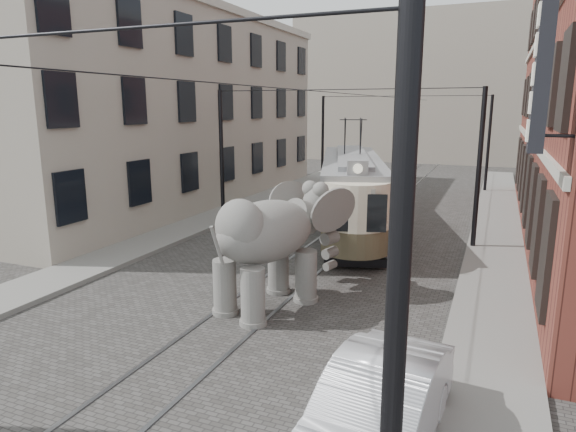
% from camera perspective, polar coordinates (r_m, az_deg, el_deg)
% --- Properties ---
extents(ground, '(120.00, 120.00, 0.00)m').
position_cam_1_polar(ground, '(15.76, -0.41, -7.35)').
color(ground, '#454240').
extents(tram_rails, '(1.54, 80.00, 0.02)m').
position_cam_1_polar(tram_rails, '(15.75, -0.41, -7.31)').
color(tram_rails, slate).
rests_on(tram_rails, ground).
extents(sidewalk_right, '(2.00, 60.00, 0.15)m').
position_cam_1_polar(sidewalk_right, '(14.62, 22.11, -9.59)').
color(sidewalk_right, slate).
rests_on(sidewalk_right, ground).
extents(sidewalk_left, '(2.00, 60.00, 0.15)m').
position_cam_1_polar(sidewalk_left, '(19.12, -18.70, -4.23)').
color(sidewalk_left, slate).
rests_on(sidewalk_left, ground).
extents(stucco_building, '(7.00, 24.00, 10.00)m').
position_cam_1_polar(stucco_building, '(29.02, -13.03, 11.41)').
color(stucco_building, gray).
rests_on(stucco_building, ground).
extents(distant_block, '(28.00, 10.00, 14.00)m').
position_cam_1_polar(distant_block, '(53.99, 16.94, 13.59)').
color(distant_block, gray).
rests_on(distant_block, ground).
extents(catenary, '(11.00, 30.20, 6.00)m').
position_cam_1_polar(catenary, '(19.73, 4.76, 5.57)').
color(catenary, black).
rests_on(catenary, ground).
extents(tram, '(5.96, 12.26, 4.79)m').
position_cam_1_polar(tram, '(22.23, 7.22, 4.70)').
color(tram, beige).
rests_on(tram, ground).
extents(elephant, '(4.46, 5.94, 3.24)m').
position_cam_1_polar(elephant, '(13.30, -2.47, -3.77)').
color(elephant, '#63605B').
rests_on(elephant, ground).
extents(parked_car, '(1.92, 4.58, 1.47)m').
position_cam_1_polar(parked_car, '(8.32, 9.93, -21.15)').
color(parked_car, '#B7B7BC').
rests_on(parked_car, ground).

